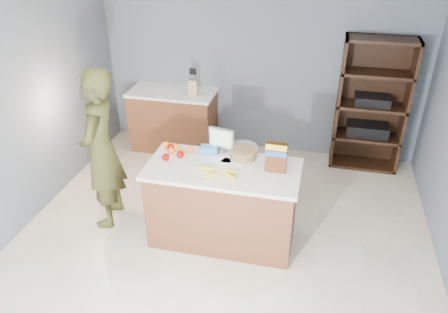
% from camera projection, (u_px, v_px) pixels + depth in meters
% --- Properties ---
extents(floor, '(4.50, 5.00, 0.02)m').
position_uv_depth(floor, '(216.00, 255.00, 4.59)').
color(floor, beige).
rests_on(floor, ground).
extents(walls, '(4.52, 5.02, 2.51)m').
position_uv_depth(walls, '(215.00, 110.00, 3.77)').
color(walls, slate).
rests_on(walls, ground).
extents(counter_peninsula, '(1.56, 0.76, 0.90)m').
position_uv_depth(counter_peninsula, '(223.00, 207.00, 4.64)').
color(counter_peninsula, brown).
rests_on(counter_peninsula, ground).
extents(back_cabinet, '(1.24, 0.62, 0.90)m').
position_uv_depth(back_cabinet, '(174.00, 120.00, 6.47)').
color(back_cabinet, brown).
rests_on(back_cabinet, ground).
extents(shelving_unit, '(0.90, 0.40, 1.80)m').
position_uv_depth(shelving_unit, '(371.00, 107.00, 5.84)').
color(shelving_unit, black).
rests_on(shelving_unit, ground).
extents(person, '(0.54, 0.73, 1.82)m').
position_uv_depth(person, '(101.00, 150.00, 4.70)').
color(person, '#3A3B19').
rests_on(person, ground).
extents(knife_block, '(0.12, 0.10, 0.31)m').
position_uv_depth(knife_block, '(193.00, 87.00, 6.05)').
color(knife_block, tan).
rests_on(knife_block, back_cabinet).
extents(envelopes, '(0.36, 0.18, 0.00)m').
position_uv_depth(envelopes, '(226.00, 161.00, 4.51)').
color(envelopes, white).
rests_on(envelopes, counter_peninsula).
extents(bananas, '(0.44, 0.21, 0.04)m').
position_uv_depth(bananas, '(220.00, 173.00, 4.27)').
color(bananas, yellow).
rests_on(bananas, counter_peninsula).
extents(apples, '(0.23, 0.29, 0.08)m').
position_uv_depth(apples, '(172.00, 153.00, 4.58)').
color(apples, '#8F0505').
rests_on(apples, counter_peninsula).
extents(oranges, '(0.35, 0.20, 0.07)m').
position_uv_depth(oranges, '(177.00, 149.00, 4.67)').
color(oranges, orange).
rests_on(oranges, counter_peninsula).
extents(blue_carton, '(0.20, 0.15, 0.08)m').
position_uv_depth(blue_carton, '(209.00, 150.00, 4.64)').
color(blue_carton, blue).
rests_on(blue_carton, counter_peninsula).
extents(salad_bowl, '(0.30, 0.30, 0.13)m').
position_uv_depth(salad_bowl, '(243.00, 152.00, 4.55)').
color(salad_bowl, '#267219').
rests_on(salad_bowl, counter_peninsula).
extents(tv, '(0.28, 0.12, 0.28)m').
position_uv_depth(tv, '(222.00, 139.00, 4.59)').
color(tv, silver).
rests_on(tv, counter_peninsula).
extents(cereal_box, '(0.21, 0.08, 0.31)m').
position_uv_depth(cereal_box, '(276.00, 155.00, 4.25)').
color(cereal_box, '#592B14').
rests_on(cereal_box, counter_peninsula).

